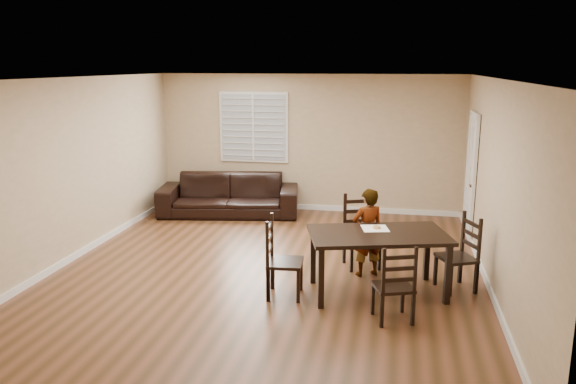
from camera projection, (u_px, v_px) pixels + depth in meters
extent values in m
plane|color=brown|center=(269.00, 270.00, 8.06)|extent=(7.00, 7.00, 0.00)
cube|color=tan|center=(308.00, 143.00, 11.11)|extent=(6.00, 0.04, 2.70)
cube|color=tan|center=(168.00, 264.00, 4.41)|extent=(6.00, 0.04, 2.70)
cube|color=tan|center=(72.00, 170.00, 8.32)|extent=(0.04, 7.00, 2.70)
cube|color=tan|center=(496.00, 187.00, 7.20)|extent=(0.04, 7.00, 2.70)
cube|color=white|center=(268.00, 78.00, 7.46)|extent=(6.00, 7.00, 0.04)
cube|color=white|center=(254.00, 127.00, 11.20)|extent=(1.40, 0.08, 1.40)
cube|color=white|center=(471.00, 178.00, 9.38)|extent=(0.06, 0.94, 2.05)
cylinder|color=#332114|center=(471.00, 186.00, 9.11)|extent=(0.06, 0.06, 0.02)
cube|color=white|center=(308.00, 207.00, 11.38)|extent=(6.00, 0.03, 0.10)
cube|color=white|center=(80.00, 253.00, 8.61)|extent=(0.03, 7.00, 0.10)
cube|color=white|center=(487.00, 281.00, 7.49)|extent=(0.03, 7.00, 0.10)
cube|color=black|center=(378.00, 235.00, 7.08)|extent=(1.91, 1.39, 0.05)
cube|color=black|center=(321.00, 278.00, 6.72)|extent=(0.09, 0.09, 0.76)
cube|color=black|center=(448.00, 275.00, 6.83)|extent=(0.09, 0.09, 0.76)
cube|color=black|center=(313.00, 256.00, 7.50)|extent=(0.09, 0.09, 0.76)
cube|color=black|center=(427.00, 253.00, 7.62)|extent=(0.09, 0.09, 0.76)
cube|color=black|center=(362.00, 237.00, 8.09)|extent=(0.60, 0.59, 0.04)
cube|color=black|center=(358.00, 228.00, 8.27)|extent=(0.46, 0.21, 1.06)
cube|color=black|center=(352.00, 257.00, 7.93)|extent=(0.05, 0.05, 0.43)
cube|color=black|center=(379.00, 256.00, 8.00)|extent=(0.05, 0.05, 0.43)
cube|color=black|center=(344.00, 249.00, 8.29)|extent=(0.05, 0.05, 0.43)
cube|color=black|center=(371.00, 247.00, 8.36)|extent=(0.05, 0.05, 0.43)
cube|color=black|center=(393.00, 287.00, 6.40)|extent=(0.53, 0.51, 0.04)
cube|color=black|center=(399.00, 288.00, 6.22)|extent=(0.41, 0.18, 0.93)
cube|color=black|center=(402.00, 297.00, 6.64)|extent=(0.05, 0.05, 0.38)
cube|color=black|center=(373.00, 299.00, 6.58)|extent=(0.05, 0.05, 0.38)
cube|color=black|center=(413.00, 309.00, 6.31)|extent=(0.05, 0.05, 0.38)
cube|color=black|center=(382.00, 311.00, 6.26)|extent=(0.05, 0.05, 0.38)
cube|color=black|center=(285.00, 263.00, 7.07)|extent=(0.47, 0.50, 0.04)
cube|color=black|center=(270.00, 257.00, 7.07)|extent=(0.08, 0.47, 1.03)
cube|color=black|center=(298.00, 287.00, 6.90)|extent=(0.04, 0.04, 0.42)
cube|color=black|center=(301.00, 275.00, 7.29)|extent=(0.04, 0.04, 0.42)
cube|color=black|center=(268.00, 285.00, 6.94)|extent=(0.04, 0.04, 0.42)
cube|color=black|center=(273.00, 274.00, 7.33)|extent=(0.04, 0.04, 0.42)
cube|color=black|center=(456.00, 258.00, 7.27)|extent=(0.57, 0.58, 0.04)
cube|color=black|center=(470.00, 252.00, 7.30)|extent=(0.22, 0.43, 1.00)
cube|color=black|center=(436.00, 270.00, 7.46)|extent=(0.05, 0.05, 0.41)
cube|color=black|center=(450.00, 281.00, 7.09)|extent=(0.05, 0.05, 0.41)
cube|color=black|center=(460.00, 268.00, 7.54)|extent=(0.05, 0.05, 0.41)
cube|color=black|center=(476.00, 279.00, 7.17)|extent=(0.05, 0.05, 0.41)
imported|color=gray|center=(367.00, 233.00, 7.72)|extent=(0.54, 0.48, 1.24)
cube|color=white|center=(375.00, 228.00, 7.26)|extent=(0.39, 0.39, 0.00)
torus|color=#C89247|center=(377.00, 227.00, 7.26)|extent=(0.10, 0.10, 0.03)
torus|color=silver|center=(377.00, 226.00, 7.25)|extent=(0.09, 0.09, 0.02)
imported|color=black|center=(229.00, 195.00, 10.95)|extent=(2.81, 1.46, 0.78)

